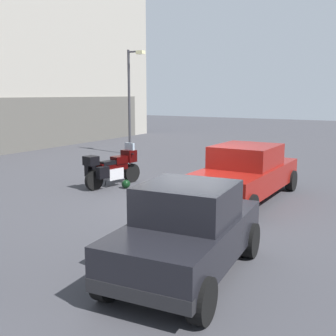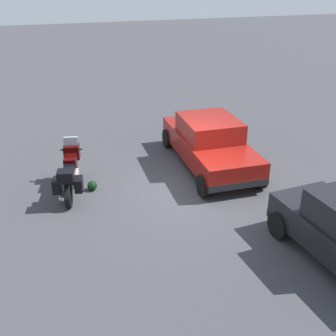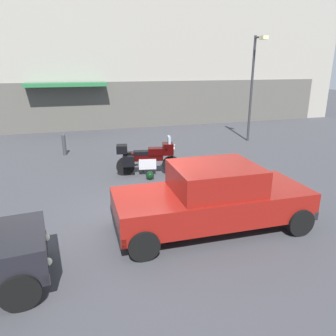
% 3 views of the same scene
% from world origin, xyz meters
% --- Properties ---
extents(ground_plane, '(80.00, 80.00, 0.00)m').
position_xyz_m(ground_plane, '(0.00, 0.00, 0.00)').
color(ground_plane, '#38383D').
extents(building_facade_rear, '(33.66, 3.40, 9.95)m').
position_xyz_m(building_facade_rear, '(-0.00, 13.54, 4.93)').
color(building_facade_rear, gray).
rests_on(building_facade_rear, ground).
extents(motorcycle, '(2.24, 0.97, 1.36)m').
position_xyz_m(motorcycle, '(0.83, 3.28, 0.62)').
color(motorcycle, black).
rests_on(motorcycle, ground).
extents(helmet, '(0.28, 0.28, 0.28)m').
position_xyz_m(helmet, '(0.79, 2.72, 0.14)').
color(helmet, black).
rests_on(helmet, ground).
extents(car_sedan_far, '(4.61, 2.00, 1.56)m').
position_xyz_m(car_sedan_far, '(1.34, -1.04, 0.78)').
color(car_sedan_far, maroon).
rests_on(car_sedan_far, ground).
extents(streetlamp_curbside, '(0.28, 0.94, 5.06)m').
position_xyz_m(streetlamp_curbside, '(7.08, 6.88, 3.06)').
color(streetlamp_curbside, '#2D2D33').
rests_on(streetlamp_curbside, ground).
extents(bollard_curbside, '(0.16, 0.16, 0.94)m').
position_xyz_m(bollard_curbside, '(-1.97, 6.88, 0.49)').
color(bollard_curbside, '#333338').
rests_on(bollard_curbside, ground).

